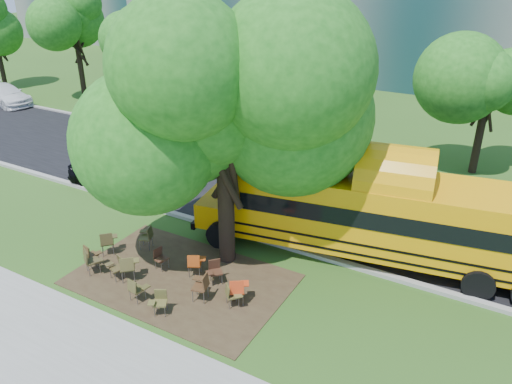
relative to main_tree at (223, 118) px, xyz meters
The scene contains 32 objects.
ground 5.59m from the main_tree, 142.26° to the right, with size 160.00×160.00×0.00m, color #294C17.
sidewalk 8.31m from the main_tree, 104.92° to the right, with size 60.00×4.00×0.04m, color gray.
dirt_patch 5.51m from the main_tree, 110.67° to the right, with size 7.00×4.50×0.03m, color #382819.
asphalt_road 7.87m from the main_tree, 106.41° to the left, with size 80.00×8.00×0.04m, color black.
kerb_near 5.64m from the main_tree, 134.63° to the left, with size 80.00×0.25×0.14m, color gray.
kerb_far 11.18m from the main_tree, 99.72° to the left, with size 80.00×0.25×0.14m, color gray.
bg_tree_0 18.01m from the main_tree, 139.46° to the left, with size 5.20×5.20×7.18m.
bg_tree_1 25.65m from the main_tree, 147.71° to the left, with size 6.00×6.00×8.40m.
bg_tree_2 16.18m from the main_tree, 114.43° to the left, with size 4.80×4.80×6.62m.
bg_tree_3 14.19m from the main_tree, 63.54° to the left, with size 5.60×5.60×7.84m.
main_tree is the anchor object (origin of this frame).
school_bus 6.44m from the main_tree, 30.00° to the left, with size 12.71×4.64×3.05m.
chair_0 6.63m from the main_tree, 145.49° to the right, with size 0.61×0.48×0.81m.
chair_1 6.51m from the main_tree, 139.37° to the right, with size 0.77×0.60×0.91m.
chair_2 5.71m from the main_tree, 128.00° to the right, with size 0.66×0.83×0.96m.
chair_3 5.97m from the main_tree, 132.51° to the right, with size 0.65×0.51×0.83m.
chair_4 5.88m from the main_tree, 108.43° to the right, with size 0.60×0.49×0.84m.
chair_5 5.84m from the main_tree, 92.59° to the right, with size 0.54×0.65×0.80m.
chair_6 5.18m from the main_tree, 76.34° to the right, with size 0.69×0.64×0.95m.
chair_7 5.40m from the main_tree, 54.75° to the right, with size 0.66×0.52×0.77m.
chair_8 6.28m from the main_tree, 154.61° to the right, with size 0.64×0.80×0.93m.
chair_9 5.53m from the main_tree, 164.53° to the right, with size 0.69×0.61×0.89m.
chair_10 5.23m from the main_tree, 135.57° to the right, with size 0.47×0.58×0.80m.
chair_11 4.85m from the main_tree, 104.72° to the right, with size 0.60×0.72×0.89m.
chair_12 4.87m from the main_tree, 74.08° to the right, with size 0.57×0.72×0.83m.
chair_13 5.26m from the main_tree, 50.21° to the right, with size 0.62×0.78×0.94m.
black_car 9.66m from the main_tree, 160.87° to the left, with size 1.63×4.05×1.38m, color black.
bg_car_silver 17.07m from the main_tree, 147.40° to the left, with size 1.30×3.72×1.23m, color #9D9DA2.
bg_car_white 26.93m from the main_tree, 159.42° to the left, with size 1.99×4.91×1.42m, color white.
bg_car_red 14.14m from the main_tree, 145.50° to the left, with size 2.35×5.11×1.42m, color #56130E.
pedestrian_a 21.41m from the main_tree, 148.22° to the left, with size 0.57×0.38×1.57m, color navy.
pedestrian_b 21.89m from the main_tree, 145.48° to the left, with size 0.80×0.62×1.64m, color #8D6755.
Camera 1 is at (9.94, -11.19, 9.72)m, focal length 35.00 mm.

